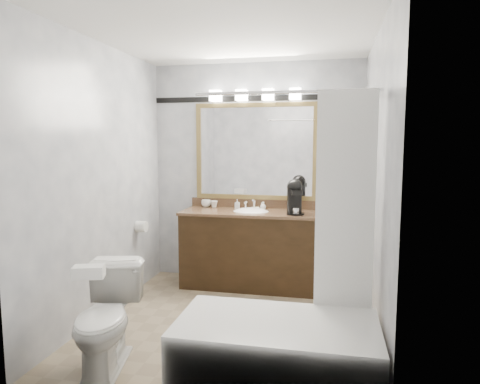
% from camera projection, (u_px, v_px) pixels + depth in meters
% --- Properties ---
extents(room, '(2.42, 2.62, 2.52)m').
position_uv_depth(room, '(230.00, 184.00, 3.67)').
color(room, gray).
rests_on(room, ground).
extents(vanity, '(1.53, 0.58, 0.97)m').
position_uv_depth(vanity, '(251.00, 247.00, 4.76)').
color(vanity, black).
rests_on(vanity, ground).
extents(mirror, '(1.40, 0.04, 1.10)m').
position_uv_depth(mirror, '(255.00, 152.00, 4.89)').
color(mirror, olive).
rests_on(mirror, room).
extents(vanity_light_bar, '(1.02, 0.14, 0.12)m').
position_uv_depth(vanity_light_bar, '(255.00, 95.00, 4.77)').
color(vanity_light_bar, silver).
rests_on(vanity_light_bar, room).
extents(accent_stripe, '(2.40, 0.01, 0.06)m').
position_uv_depth(accent_stripe, '(256.00, 98.00, 4.83)').
color(accent_stripe, black).
rests_on(accent_stripe, room).
extents(bathtub, '(1.30, 0.75, 1.96)m').
position_uv_depth(bathtub, '(280.00, 345.00, 2.80)').
color(bathtub, white).
rests_on(bathtub, ground).
extents(tp_roll, '(0.11, 0.12, 0.12)m').
position_uv_depth(tp_roll, '(141.00, 226.00, 4.62)').
color(tp_roll, white).
rests_on(tp_roll, room).
extents(toilet, '(0.54, 0.78, 0.72)m').
position_uv_depth(toilet, '(107.00, 319.00, 3.02)').
color(toilet, white).
rests_on(toilet, ground).
extents(tissue_box, '(0.22, 0.16, 0.08)m').
position_uv_depth(tissue_box, '(89.00, 272.00, 2.78)').
color(tissue_box, white).
rests_on(tissue_box, toilet).
extents(coffee_maker, '(0.20, 0.24, 0.37)m').
position_uv_depth(coffee_maker, '(295.00, 196.00, 4.52)').
color(coffee_maker, black).
rests_on(coffee_maker, vanity).
extents(cup_left, '(0.13, 0.13, 0.09)m').
position_uv_depth(cup_left, '(206.00, 203.00, 5.01)').
color(cup_left, white).
rests_on(cup_left, vanity).
extents(cup_right, '(0.09, 0.09, 0.08)m').
position_uv_depth(cup_right, '(214.00, 204.00, 4.99)').
color(cup_right, white).
rests_on(cup_right, vanity).
extents(soap_bottle_a, '(0.05, 0.05, 0.11)m').
position_uv_depth(soap_bottle_a, '(237.00, 204.00, 4.87)').
color(soap_bottle_a, white).
rests_on(soap_bottle_a, vanity).
extents(soap_bottle_b, '(0.07, 0.07, 0.09)m').
position_uv_depth(soap_bottle_b, '(263.00, 206.00, 4.83)').
color(soap_bottle_b, white).
rests_on(soap_bottle_b, vanity).
extents(soap_bar, '(0.10, 0.08, 0.03)m').
position_uv_depth(soap_bar, '(255.00, 208.00, 4.82)').
color(soap_bar, beige).
rests_on(soap_bar, vanity).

